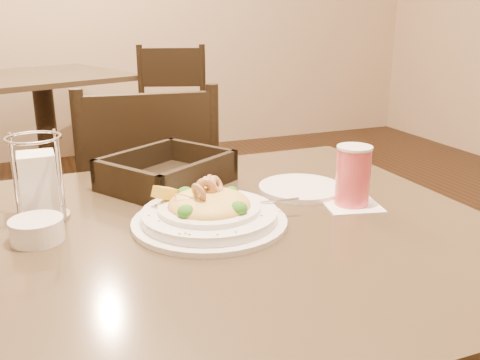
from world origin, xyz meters
name	(u,v)px	position (x,y,z in m)	size (l,w,h in m)	color
main_table	(244,338)	(0.00, 0.00, 0.51)	(0.90, 0.90, 0.75)	black
background_table	(45,114)	(-0.24, 2.61, 0.51)	(1.15, 1.15, 0.75)	black
dining_chair_near	(149,219)	(-0.02, 0.72, 0.50)	(0.47, 0.47, 0.93)	black
dining_chair_far	(174,115)	(0.51, 2.37, 0.50)	(0.53, 0.53, 0.93)	black
pasta_bowl	(209,211)	(-0.06, 0.02, 0.78)	(0.31, 0.28, 0.09)	white
drink_glass	(353,176)	(0.24, 0.02, 0.81)	(0.13, 0.13, 0.12)	white
bread_basket	(167,175)	(-0.07, 0.28, 0.78)	(0.32, 0.31, 0.07)	black
napkin_caddy	(39,183)	(-0.34, 0.17, 0.82)	(0.10, 0.10, 0.16)	silver
side_plate	(301,188)	(0.19, 0.13, 0.76)	(0.18, 0.18, 0.01)	white
butter_ramekin	(37,230)	(-0.35, 0.07, 0.77)	(0.09, 0.09, 0.04)	white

